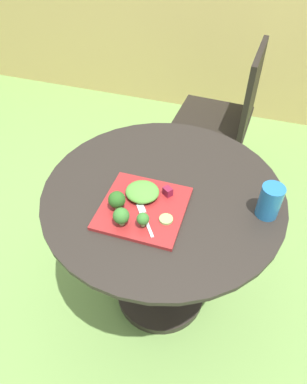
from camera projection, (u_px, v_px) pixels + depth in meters
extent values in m
plane|color=#70994C|center=(160.00, 293.00, 1.81)|extent=(12.00, 12.00, 0.00)
cube|color=tan|center=(234.00, 36.00, 2.64)|extent=(8.00, 0.08, 1.25)
cylinder|color=#28231E|center=(163.00, 193.00, 1.30)|extent=(0.90, 0.90, 0.02)
cylinder|color=#28231E|center=(162.00, 249.00, 1.55)|extent=(0.06, 0.06, 0.68)
cylinder|color=#28231E|center=(161.00, 291.00, 1.80)|extent=(0.44, 0.44, 0.04)
cube|color=black|center=(212.00, 120.00, 2.17)|extent=(0.46, 0.46, 0.03)
cube|color=black|center=(252.00, 90.00, 1.95)|extent=(0.05, 0.42, 0.45)
cylinder|color=black|center=(190.00, 128.00, 2.49)|extent=(0.02, 0.02, 0.43)
cylinder|color=black|center=(174.00, 158.00, 2.25)|extent=(0.02, 0.02, 0.43)
cylinder|color=black|center=(241.00, 139.00, 2.40)|extent=(0.02, 0.02, 0.43)
cylinder|color=black|center=(229.00, 171.00, 2.16)|extent=(0.02, 0.02, 0.43)
cube|color=maroon|center=(143.00, 208.00, 1.23)|extent=(0.29, 0.29, 0.01)
cylinder|color=#236BA8|center=(270.00, 201.00, 1.18)|extent=(0.08, 0.08, 0.12)
cylinder|color=#1E5B8F|center=(269.00, 204.00, 1.19)|extent=(0.07, 0.07, 0.09)
cube|color=silver|center=(148.00, 225.00, 1.16)|extent=(0.07, 0.10, 0.00)
cube|color=silver|center=(141.00, 208.00, 1.21)|extent=(0.05, 0.05, 0.00)
ellipsoid|color=#519338|center=(142.00, 192.00, 1.25)|extent=(0.12, 0.12, 0.04)
cylinder|color=#99B770|center=(143.00, 224.00, 1.16)|extent=(0.01, 0.01, 0.02)
sphere|color=#38752D|center=(143.00, 219.00, 1.14)|extent=(0.04, 0.04, 0.04)
cylinder|color=#99B770|center=(117.00, 206.00, 1.21)|extent=(0.02, 0.02, 0.01)
sphere|color=#285B1E|center=(117.00, 200.00, 1.19)|extent=(0.06, 0.06, 0.06)
cylinder|color=#99B770|center=(122.00, 222.00, 1.16)|extent=(0.02, 0.02, 0.02)
sphere|color=#38752D|center=(121.00, 216.00, 1.14)|extent=(0.05, 0.05, 0.05)
cylinder|color=#8EB766|center=(166.00, 219.00, 1.17)|extent=(0.05, 0.05, 0.01)
cube|color=maroon|center=(168.00, 191.00, 1.25)|extent=(0.04, 0.04, 0.03)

